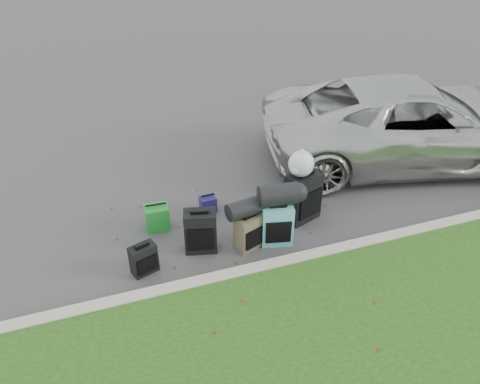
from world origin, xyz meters
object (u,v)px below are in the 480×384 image
object	(u,v)px
suitcase_small_black	(144,259)
suitcase_large_black_left	(201,231)
suv	(411,122)
tote_green	(157,217)
suitcase_teal	(277,224)
suitcase_olive	(249,232)
tote_navy	(208,204)
suitcase_large_black_right	(303,197)

from	to	relation	value
suitcase_small_black	suitcase_large_black_left	xyz separation A→B (m)	(0.84, 0.21, 0.11)
suv	tote_green	xyz separation A→B (m)	(-4.88, -0.66, -0.56)
suv	suitcase_teal	world-z (taller)	suv
suitcase_olive	tote_navy	size ratio (longest dim) A/B	2.03
suitcase_small_black	suitcase_large_black_right	xyz separation A→B (m)	(2.52, 0.43, 0.18)
tote_navy	suitcase_large_black_left	bearing A→B (deg)	-114.70
suitcase_large_black_left	suitcase_small_black	bearing A→B (deg)	-151.91
suitcase_small_black	tote_green	world-z (taller)	suitcase_small_black
suv	suitcase_large_black_right	world-z (taller)	suv
suitcase_small_black	suitcase_teal	xyz separation A→B (m)	(1.92, 0.01, 0.10)
suitcase_olive	suitcase_teal	size ratio (longest dim) A/B	0.84
suitcase_large_black_left	suitcase_olive	xyz separation A→B (m)	(0.66, -0.17, -0.06)
suitcase_small_black	tote_green	bearing A→B (deg)	50.81
suitcase_large_black_right	suitcase_olive	bearing A→B (deg)	-177.76
suitcase_large_black_left	suitcase_large_black_right	xyz separation A→B (m)	(1.68, 0.22, 0.07)
suv	suitcase_olive	xyz separation A→B (m)	(-3.72, -1.53, -0.48)
suitcase_large_black_right	tote_navy	world-z (taller)	suitcase_large_black_right
suv	tote_navy	world-z (taller)	suv
suitcase_teal	suitcase_large_black_right	distance (m)	0.74
suitcase_small_black	suitcase_large_black_right	bearing A→B (deg)	-8.78
suitcase_large_black_right	tote_navy	xyz separation A→B (m)	(-1.33, 0.65, -0.26)
suitcase_teal	suitcase_large_black_right	bearing A→B (deg)	48.04
suitcase_small_black	suitcase_teal	distance (m)	1.92
suitcase_small_black	tote_green	distance (m)	0.97
suitcase_olive	suitcase_large_black_left	bearing A→B (deg)	145.51
suitcase_olive	tote_green	size ratio (longest dim) A/B	1.38
suv	suitcase_large_black_right	distance (m)	2.96
tote_navy	suitcase_teal	bearing A→B (deg)	-58.79
suitcase_olive	suitcase_teal	world-z (taller)	suitcase_teal
suv	suitcase_large_black_left	xyz separation A→B (m)	(-4.38, -1.36, -0.43)
suitcase_large_black_left	suitcase_olive	distance (m)	0.69
suitcase_large_black_left	tote_green	bearing A→B (deg)	139.64
suv	suitcase_olive	distance (m)	4.05
suitcase_large_black_right	tote_green	xyz separation A→B (m)	(-2.18, 0.48, -0.20)
suv	tote_navy	bearing A→B (deg)	110.27
suv	suitcase_large_black_left	world-z (taller)	suv
suitcase_large_black_right	tote_green	bearing A→B (deg)	148.83
suv	suitcase_large_black_right	size ratio (longest dim) A/B	6.85
suv	suitcase_large_black_right	xyz separation A→B (m)	(-2.70, -1.14, -0.36)
suv	suitcase_teal	distance (m)	3.68
suv	tote_navy	xyz separation A→B (m)	(-4.04, -0.49, -0.62)
suitcase_small_black	suitcase_teal	bearing A→B (deg)	-18.13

